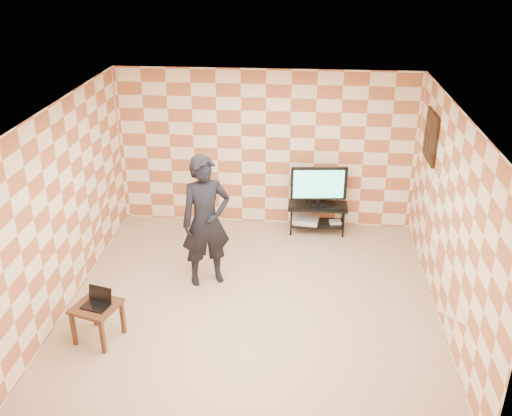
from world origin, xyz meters
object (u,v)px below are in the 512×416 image
object	(u,v)px
tv	(319,185)
side_table	(97,311)
tv_stand	(317,212)
person	(206,221)

from	to	relation	value
tv	side_table	xyz separation A→B (m)	(-2.74, -3.15, -0.46)
tv_stand	side_table	distance (m)	4.17
tv	tv_stand	bearing A→B (deg)	84.36
side_table	person	distance (m)	1.93
person	tv	bearing A→B (deg)	23.22
side_table	person	world-z (taller)	person
tv_stand	tv	bearing A→B (deg)	-95.64
tv	side_table	size ratio (longest dim) A/B	1.48
tv	person	xyz separation A→B (m)	(-1.60, -1.69, 0.09)
tv_stand	tv	world-z (taller)	tv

